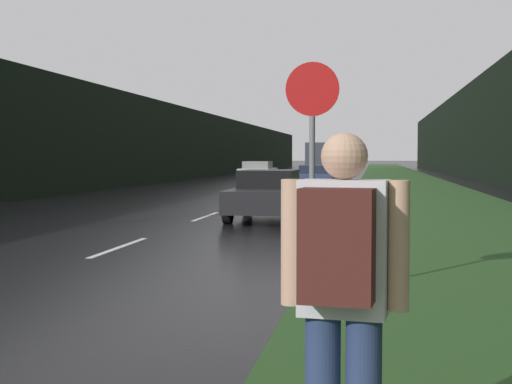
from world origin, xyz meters
TOP-DOWN VIEW (x-y plane):
  - grass_verge at (6.78, 40.00)m, footprint 6.00×240.00m
  - lane_stripe_c at (0.00, 13.70)m, footprint 0.12×3.00m
  - lane_stripe_d at (0.00, 20.70)m, footprint 0.12×3.00m
  - treeline_far_side at (-9.78, 50.00)m, footprint 2.00×140.00m
  - treeline_near_side at (12.78, 50.00)m, footprint 2.00×140.00m
  - stop_sign at (4.00, 9.41)m, footprint 0.64×0.07m
  - hitchhiker_with_backpack at (4.58, 4.40)m, footprint 0.63×0.46m
  - car_passing_near at (1.89, 20.08)m, footprint 1.83×4.58m
  - car_passing_far at (1.89, 36.49)m, footprint 1.95×4.50m
  - car_oncoming at (-1.89, 41.69)m, footprint 1.87×4.06m
  - delivery_truck at (-1.89, 86.80)m, footprint 2.53×8.58m

SIDE VIEW (x-z plane):
  - lane_stripe_c at x=0.00m, z-range 0.00..0.01m
  - lane_stripe_d at x=0.00m, z-range 0.00..0.01m
  - grass_verge at x=6.78m, z-range 0.00..0.02m
  - car_passing_far at x=1.89m, z-range 0.03..1.31m
  - car_passing_near at x=1.89m, z-range 0.01..1.36m
  - car_oncoming at x=-1.89m, z-range 0.02..1.46m
  - hitchhiker_with_backpack at x=4.58m, z-range 0.13..1.96m
  - stop_sign at x=4.00m, z-range 0.29..3.13m
  - delivery_truck at x=-1.89m, z-range 0.11..3.45m
  - treeline_far_side at x=-9.78m, z-range 0.00..5.31m
  - treeline_near_side at x=12.78m, z-range 0.00..7.27m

